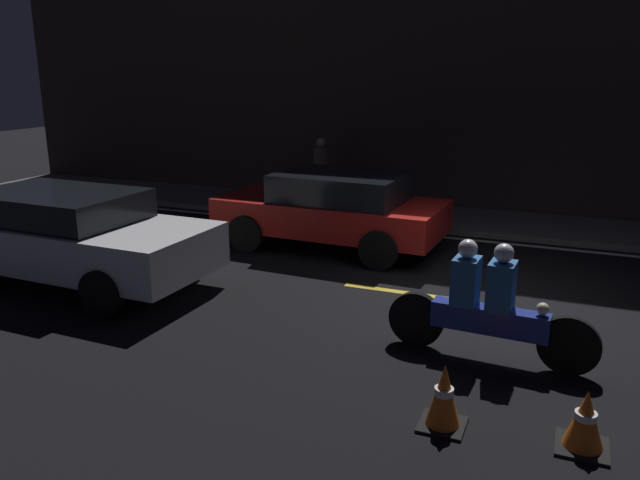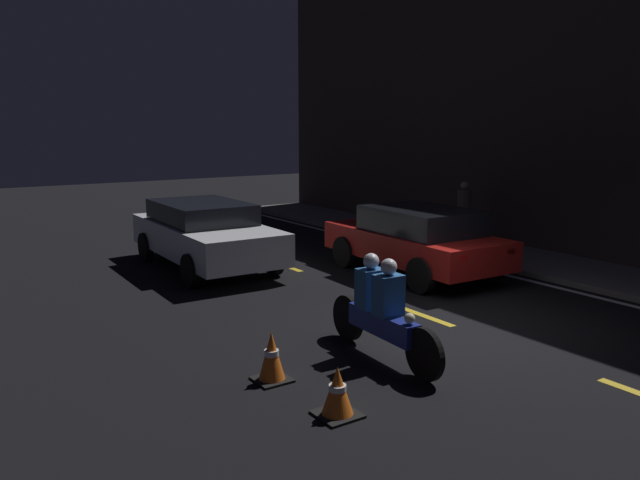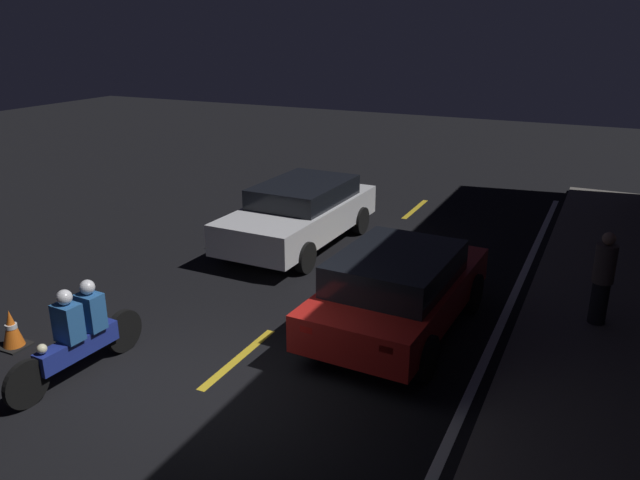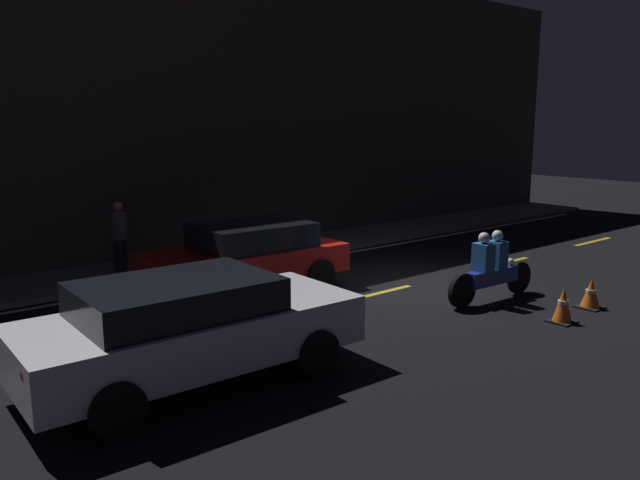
# 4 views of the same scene
# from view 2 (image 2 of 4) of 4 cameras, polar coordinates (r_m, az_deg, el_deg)

# --- Properties ---
(ground_plane) EXTENTS (56.00, 56.00, 0.00)m
(ground_plane) POSITION_cam_2_polar(r_m,az_deg,el_deg) (10.13, 12.10, -7.74)
(ground_plane) COLOR black
(raised_curb) EXTENTS (28.00, 2.22, 0.12)m
(raised_curb) POSITION_cam_2_polar(r_m,az_deg,el_deg) (13.87, 26.04, -3.38)
(raised_curb) COLOR #605B56
(raised_curb) RESTS_ON ground
(lane_dash_a) EXTENTS (2.00, 0.14, 0.01)m
(lane_dash_a) POSITION_cam_2_polar(r_m,az_deg,el_deg) (18.31, -10.97, 0.47)
(lane_dash_a) COLOR gold
(lane_dash_a) RESTS_ON ground
(lane_dash_b) EXTENTS (2.00, 0.14, 0.01)m
(lane_dash_b) POSITION_cam_2_polar(r_m,az_deg,el_deg) (14.35, -3.87, -2.12)
(lane_dash_b) COLOR gold
(lane_dash_b) RESTS_ON ground
(lane_dash_c) EXTENTS (2.00, 0.14, 0.01)m
(lane_dash_c) POSITION_cam_2_polar(r_m,az_deg,el_deg) (10.81, 8.27, -6.43)
(lane_dash_c) COLOR gold
(lane_dash_c) RESTS_ON ground
(lane_solid_kerb) EXTENTS (25.20, 0.14, 0.01)m
(lane_solid_kerb) POSITION_cam_2_polar(r_m,az_deg,el_deg) (12.75, 22.93, -4.55)
(lane_solid_kerb) COLOR silver
(lane_solid_kerb) RESTS_ON ground
(sedan_white) EXTENTS (4.62, 2.11, 1.45)m
(sedan_white) POSITION_cam_2_polar(r_m,az_deg,el_deg) (14.01, -10.49, 0.69)
(sedan_white) COLOR silver
(sedan_white) RESTS_ON ground
(taxi_red) EXTENTS (4.24, 2.15, 1.43)m
(taxi_red) POSITION_cam_2_polar(r_m,az_deg,el_deg) (13.27, 8.80, 0.15)
(taxi_red) COLOR red
(taxi_red) RESTS_ON ground
(motorcycle) EXTENTS (2.41, 0.40, 1.41)m
(motorcycle) POSITION_cam_2_polar(r_m,az_deg,el_deg) (8.51, 5.56, -6.45)
(motorcycle) COLOR black
(motorcycle) RESTS_ON ground
(traffic_cone_near) EXTENTS (0.43, 0.43, 0.64)m
(traffic_cone_near) POSITION_cam_2_polar(r_m,az_deg,el_deg) (7.84, -4.45, -10.60)
(traffic_cone_near) COLOR black
(traffic_cone_near) RESTS_ON ground
(traffic_cone_mid) EXTENTS (0.46, 0.46, 0.57)m
(traffic_cone_mid) POSITION_cam_2_polar(r_m,az_deg,el_deg) (6.96, 1.61, -13.72)
(traffic_cone_mid) COLOR black
(traffic_cone_mid) RESTS_ON ground
(pedestrian) EXTENTS (0.34, 0.34, 1.60)m
(pedestrian) POSITION_cam_2_polar(r_m,az_deg,el_deg) (16.39, 12.98, 2.50)
(pedestrian) COLOR black
(pedestrian) RESTS_ON raised_curb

